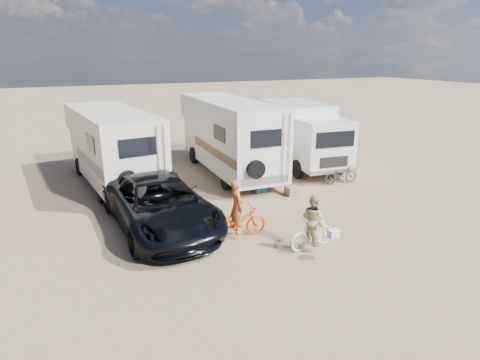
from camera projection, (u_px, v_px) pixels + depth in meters
name	position (u px, v px, depth m)	size (l,w,h in m)	color
ground	(306.00, 229.00, 13.30)	(140.00, 140.00, 0.00)	#937858
rv_main	(229.00, 137.00, 19.20)	(2.41, 8.02, 3.50)	silver
rv_left	(113.00, 148.00, 17.51)	(2.50, 7.35, 3.25)	beige
box_truck	(302.00, 136.00, 20.29)	(2.49, 6.24, 3.18)	silver
dark_suv	(160.00, 204.00, 13.18)	(2.79, 6.06, 1.68)	black
bike_man	(237.00, 222.00, 12.55)	(0.67, 1.93, 1.01)	#D23700
bike_woman	(313.00, 233.00, 11.85)	(0.45, 1.59, 0.95)	beige
rider_man	(237.00, 212.00, 12.44)	(0.63, 0.41, 1.72)	#C45725
rider_woman	(313.00, 225.00, 11.77)	(0.72, 0.56, 1.48)	tan
bike_parked	(341.00, 174.00, 17.81)	(0.59, 1.68, 0.88)	#242724
cooler	(260.00, 187.00, 16.82)	(0.58, 0.42, 0.46)	#1D547E
crate	(292.00, 191.00, 16.44)	(0.46, 0.46, 0.37)	olive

